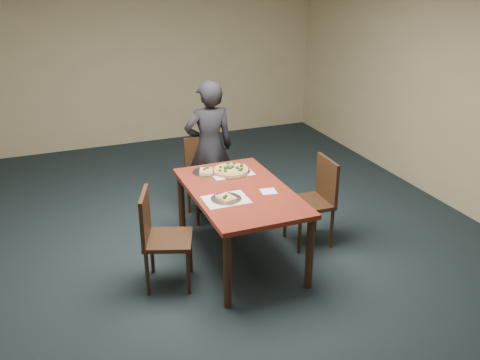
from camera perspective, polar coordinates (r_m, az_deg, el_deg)
name	(u,v)px	position (r m, az deg, el deg)	size (l,w,h in m)	color
ground	(223,265)	(5.28, -1.81, -9.08)	(8.00, 8.00, 0.00)	black
room_shell	(221,89)	(4.60, -2.08, 9.63)	(8.00, 8.00, 8.00)	tan
dining_table	(240,199)	(5.07, 0.00, -2.00)	(0.90, 1.50, 0.75)	maroon
chair_far	(206,173)	(6.07, -3.69, 0.79)	(0.43, 0.43, 0.91)	black
chair_left	(159,234)	(4.81, -8.63, -5.67)	(0.54, 0.54, 0.91)	black
chair_right	(316,196)	(5.52, 8.15, -1.72)	(0.44, 0.44, 0.91)	black
diner	(209,148)	(6.08, -3.28, 3.46)	(0.56, 0.37, 1.55)	black
placemat_main	(231,172)	(5.45, -0.98, 0.87)	(0.42, 0.32, 0.00)	white
placemat_near	(226,199)	(4.84, -1.50, -2.09)	(0.40, 0.30, 0.00)	white
pizza_pan	(231,170)	(5.44, -0.97, 1.09)	(0.39, 0.39, 0.07)	silver
slice_plate_near	(226,198)	(4.83, -1.51, -1.96)	(0.28, 0.28, 0.06)	silver
slice_plate_far	(206,171)	(5.44, -3.63, 0.93)	(0.28, 0.28, 0.06)	silver
napkin	(268,191)	(5.00, 3.06, -1.23)	(0.14, 0.14, 0.01)	white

